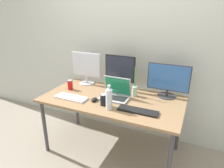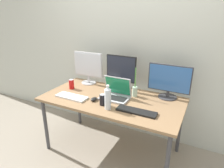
% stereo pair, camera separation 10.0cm
% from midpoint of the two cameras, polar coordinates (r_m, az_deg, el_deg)
% --- Properties ---
extents(ground_plane, '(16.00, 16.00, 0.00)m').
position_cam_midpoint_polar(ground_plane, '(2.75, -1.10, -18.19)').
color(ground_plane, gray).
extents(wall_back, '(7.00, 0.08, 2.60)m').
position_cam_midpoint_polar(wall_back, '(2.72, 4.14, 11.59)').
color(wall_back, silver).
rests_on(wall_back, ground).
extents(work_desk, '(1.64, 0.83, 0.74)m').
position_cam_midpoint_polar(work_desk, '(2.38, -1.21, -5.38)').
color(work_desk, '#424247').
rests_on(work_desk, ground).
extents(monitor_left, '(0.44, 0.20, 0.44)m').
position_cam_midpoint_polar(monitor_left, '(2.77, -8.41, 4.76)').
color(monitor_left, silver).
rests_on(monitor_left, work_desk).
extents(monitor_center, '(0.40, 0.18, 0.44)m').
position_cam_midpoint_polar(monitor_center, '(2.55, 1.14, 3.68)').
color(monitor_center, black).
rests_on(monitor_center, work_desk).
extents(monitor_right, '(0.49, 0.22, 0.40)m').
position_cam_midpoint_polar(monitor_right, '(2.41, 14.62, 1.08)').
color(monitor_right, '#38383D').
rests_on(monitor_right, work_desk).
extents(laptop_silver, '(0.33, 0.24, 0.25)m').
position_cam_midpoint_polar(laptop_silver, '(2.35, -0.15, -2.67)').
color(laptop_silver, '#B7B7BC').
rests_on(laptop_silver, work_desk).
extents(keyboard_main, '(0.40, 0.15, 0.02)m').
position_cam_midpoint_polar(keyboard_main, '(2.41, -12.75, -3.81)').
color(keyboard_main, white).
rests_on(keyboard_main, work_desk).
extents(keyboard_aux, '(0.42, 0.12, 0.02)m').
position_cam_midpoint_polar(keyboard_aux, '(2.07, 6.00, -7.63)').
color(keyboard_aux, black).
rests_on(keyboard_aux, work_desk).
extents(mouse_by_keyboard, '(0.06, 0.10, 0.04)m').
position_cam_midpoint_polar(mouse_by_keyboard, '(2.30, -6.38, -4.43)').
color(mouse_by_keyboard, black).
rests_on(mouse_by_keyboard, work_desk).
extents(water_bottle, '(0.07, 0.07, 0.27)m').
position_cam_midpoint_polar(water_bottle, '(2.07, -2.26, -4.08)').
color(water_bottle, silver).
rests_on(water_bottle, work_desk).
extents(soda_can_near_keyboard, '(0.07, 0.07, 0.13)m').
position_cam_midpoint_polar(soda_can_near_keyboard, '(2.18, -3.84, -4.57)').
color(soda_can_near_keyboard, black).
rests_on(soda_can_near_keyboard, work_desk).
extents(soda_can_by_laptop, '(0.07, 0.07, 0.13)m').
position_cam_midpoint_polar(soda_can_by_laptop, '(2.66, -12.94, -0.25)').
color(soda_can_by_laptop, red).
rests_on(soda_can_by_laptop, work_desk).
extents(bamboo_vase, '(0.06, 0.06, 0.36)m').
position_cam_midpoint_polar(bamboo_vase, '(2.40, 5.27, -1.75)').
color(bamboo_vase, '#B2D1B7').
rests_on(bamboo_vase, work_desk).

